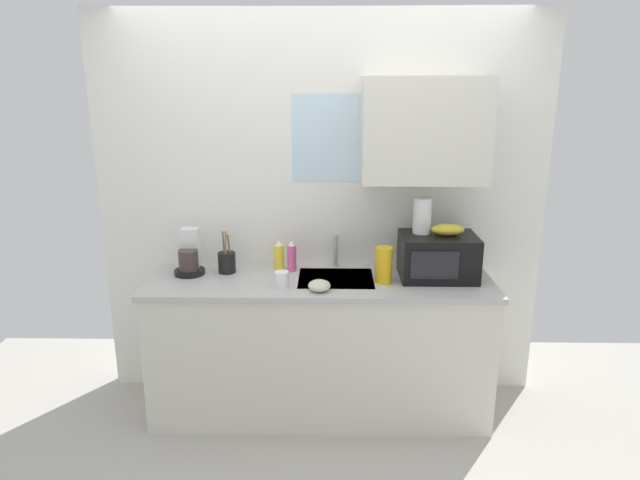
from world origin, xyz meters
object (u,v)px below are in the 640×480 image
utensil_crock (227,262)px  banana_bunch (448,230)px  coffee_maker (190,257)px  paper_towel_roll (422,216)px  microwave (438,256)px  small_bowl (319,286)px  dish_soap_bottle_yellow (279,256)px  mug_white (282,279)px  dish_soap_bottle_pink (292,257)px  cereal_canister (384,265)px

utensil_crock → banana_bunch: bearing=-2.9°
coffee_maker → paper_towel_roll: bearing=-0.3°
paper_towel_roll → utensil_crock: 1.25m
microwave → small_bowl: (-0.72, -0.25, -0.10)m
paper_towel_roll → dish_soap_bottle_yellow: (-0.89, 0.07, -0.29)m
paper_towel_roll → mug_white: (-0.84, -0.24, -0.33)m
dish_soap_bottle_yellow → utensil_crock: size_ratio=0.74×
microwave → dish_soap_bottle_yellow: microwave is taller
microwave → small_bowl: bearing=-161.1°
coffee_maker → small_bowl: 0.88m
dish_soap_bottle_pink → mug_white: size_ratio=2.15×
cereal_canister → small_bowl: bearing=-158.7°
banana_bunch → utensil_crock: 1.39m
dish_soap_bottle_pink → mug_white: (-0.04, -0.30, -0.05)m
dish_soap_bottle_yellow → cereal_canister: (0.65, -0.22, 0.02)m
banana_bunch → paper_towel_roll: bearing=161.6°
microwave → banana_bunch: size_ratio=2.30×
mug_white → banana_bunch: bearing=10.8°
coffee_maker → mug_white: size_ratio=2.95×
paper_towel_roll → coffee_maker: 1.47m
dish_soap_bottle_yellow → paper_towel_roll: bearing=-4.6°
microwave → mug_white: 0.97m
cereal_canister → coffee_maker: bearing=172.5°
banana_bunch → cereal_canister: banana_bunch is taller
paper_towel_roll → coffee_maker: (-1.44, 0.01, -0.28)m
banana_bunch → utensil_crock: size_ratio=0.73×
coffee_maker → cereal_canister: bearing=-7.5°
banana_bunch → paper_towel_roll: (-0.15, 0.05, 0.08)m
microwave → dish_soap_bottle_pink: microwave is taller
paper_towel_roll → small_bowl: 0.78m
dish_soap_bottle_yellow → small_bowl: bearing=-54.7°
banana_bunch → coffee_maker: size_ratio=0.71×
dish_soap_bottle_pink → small_bowl: bearing=-63.1°
paper_towel_roll → utensil_crock: (-1.21, 0.02, -0.31)m
paper_towel_roll → dish_soap_bottle_pink: (-0.80, 0.06, -0.28)m
coffee_maker → dish_soap_bottle_yellow: bearing=6.4°
coffee_maker → mug_white: bearing=-22.5°
dish_soap_bottle_yellow → microwave: bearing=-7.1°
dish_soap_bottle_pink → mug_white: bearing=-97.7°
paper_towel_roll → banana_bunch: bearing=-18.4°
microwave → cereal_canister: bearing=-163.8°
microwave → cereal_canister: size_ratio=2.09×
paper_towel_roll → small_bowl: paper_towel_roll is taller
paper_towel_roll → microwave: bearing=-27.4°
banana_bunch → paper_towel_roll: paper_towel_roll is taller
banana_bunch → cereal_canister: bearing=-165.6°
cereal_canister → small_bowl: size_ratio=1.69×
microwave → coffee_maker: coffee_maker is taller
dish_soap_bottle_yellow → banana_bunch: bearing=-6.7°
microwave → banana_bunch: 0.18m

